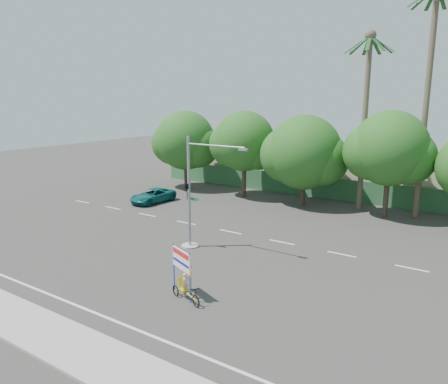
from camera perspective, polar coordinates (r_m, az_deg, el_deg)
The scene contains 14 objects.
ground at distance 23.69m, azimuth -5.72°, elevation -10.91°, with size 120.00×120.00×0.00m, color #33302D.
sidewalk_near at distance 19.13m, azimuth -20.86°, elevation -17.54°, with size 50.00×2.40×0.12m, color gray.
fence at distance 41.51m, azimuth 13.45°, elevation 0.47°, with size 38.00×0.08×2.00m, color #336B3D.
building_left at distance 49.50m, azimuth 4.48°, elevation 3.85°, with size 12.00×8.00×4.00m, color beige.
building_right at distance 43.75m, azimuth 25.46°, elevation 1.26°, with size 14.00×8.00×3.60m, color beige.
tree_far_left at distance 44.82m, azimuth -5.10°, elevation 6.50°, with size 7.14×6.00×7.96m.
tree_left at distance 40.78m, azimuth 2.62°, elevation 6.37°, with size 6.66×5.60×8.07m.
tree_center at distance 38.11m, azimuth 10.37°, elevation 4.85°, with size 7.62×6.40×7.85m.
tree_right at distance 35.83m, azimuth 20.76°, elevation 5.02°, with size 6.90×5.80×8.36m.
palm_tall at distance 36.68m, azimuth 25.14°, elevation 13.02°, with size 3.73×3.79×17.45m.
palm_short at distance 37.67m, azimuth 18.04°, elevation 11.08°, with size 3.73×3.79×14.45m.
traffic_signal at distance 27.02m, azimuth -4.09°, elevation -1.39°, with size 4.72×1.10×7.00m.
trike_billboard at distance 20.99m, azimuth -5.24°, elevation -11.15°, with size 2.31×1.15×2.44m.
pickup_truck at distance 39.63m, azimuth -9.29°, elevation -0.48°, with size 2.04×4.42×1.23m, color #0D5F5E.
Camera 1 is at (13.98, -16.68, 9.37)m, focal length 35.00 mm.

